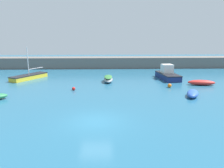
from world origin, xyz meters
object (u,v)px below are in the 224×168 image
Objects in this scene: motorboat_grey_hull at (167,74)px; open_tender_yellow at (193,93)px; rowboat_with_red_cover at (108,79)px; mooring_buoy_orange at (170,86)px; rowboat_blue_near at (201,83)px; sailboat_twin_hulled at (29,77)px; mooring_buoy_red at (74,89)px.

motorboat_grey_hull is 9.75m from open_tender_yellow.
rowboat_with_red_cover is 7.10× the size of mooring_buoy_orange.
motorboat_grey_hull is 1.56× the size of rowboat_blue_near.
sailboat_twin_hulled is at bearing -92.09° from open_tender_yellow.
open_tender_yellow is at bearing -131.02° from rowboat_with_red_cover.
motorboat_grey_hull is 5.46m from rowboat_blue_near.
rowboat_with_red_cover is at bearing 153.42° from mooring_buoy_orange.
mooring_buoy_orange is at bearing 5.12° from mooring_buoy_red.
mooring_buoy_orange is (-1.29, -5.54, -0.45)m from motorboat_grey_hull.
rowboat_with_red_cover is at bearing -2.55° from rowboat_blue_near.
mooring_buoy_red is at bearing -174.88° from mooring_buoy_orange.
open_tender_yellow is at bearing -13.29° from mooring_buoy_red.
rowboat_with_red_cover reaches higher than mooring_buoy_red.
rowboat_blue_near is 7.24× the size of mooring_buoy_orange.
rowboat_blue_near is 4.80m from mooring_buoy_orange.
mooring_buoy_orange is at bearing -138.73° from open_tender_yellow.
mooring_buoy_red is (-13.27, -6.61, -0.50)m from motorboat_grey_hull.
sailboat_twin_hulled is 1.68× the size of rowboat_with_red_cover.
motorboat_grey_hull reaches higher than rowboat_with_red_cover.
rowboat_with_red_cover is at bearing -85.17° from motorboat_grey_hull.
mooring_buoy_orange is at bearing 103.33° from sailboat_twin_hulled.
mooring_buoy_orange is (11.98, 1.07, 0.05)m from mooring_buoy_red.
mooring_buoy_red is at bearing -79.02° from open_tender_yellow.
sailboat_twin_hulled is 14.66× the size of mooring_buoy_red.
rowboat_blue_near is 8.89× the size of mooring_buoy_red.
mooring_buoy_red is at bearing -69.20° from motorboat_grey_hull.
sailboat_twin_hulled is 10.59m from mooring_buoy_red.
mooring_buoy_red is at bearing 140.06° from rowboat_with_red_cover.
mooring_buoy_orange is (7.72, -3.86, -0.16)m from rowboat_with_red_cover.
rowboat_blue_near reaches higher than mooring_buoy_orange.
rowboat_with_red_cover is 6.52m from mooring_buoy_red.
sailboat_twin_hulled is 12.19m from rowboat_with_red_cover.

